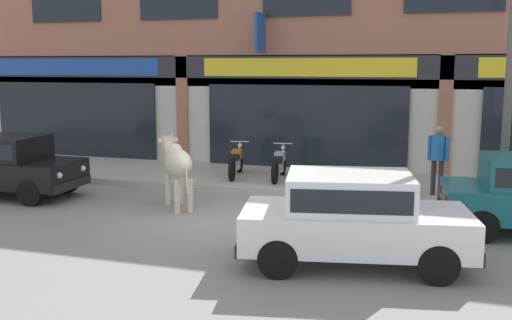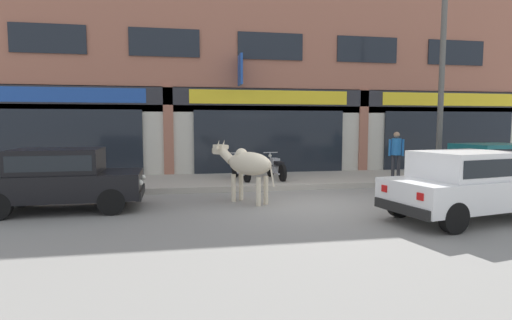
{
  "view_description": "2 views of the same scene",
  "coord_description": "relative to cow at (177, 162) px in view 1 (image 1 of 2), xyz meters",
  "views": [
    {
      "loc": [
        3.93,
        -11.18,
        3.12
      ],
      "look_at": [
        -0.0,
        1.0,
        1.08
      ],
      "focal_mm": 42.0,
      "sensor_mm": 36.0,
      "label": 1
    },
    {
      "loc": [
        -3.25,
        -9.51,
        2.03
      ],
      "look_at": [
        -1.37,
        1.0,
        1.07
      ],
      "focal_mm": 28.0,
      "sensor_mm": 36.0,
      "label": 2
    }
  ],
  "objects": [
    {
      "name": "utility_pole",
      "position": [
        6.8,
        1.9,
        2.29
      ],
      "size": [
        0.18,
        0.18,
        6.25
      ],
      "primitive_type": "cylinder",
      "color": "#595651",
      "rests_on": "sidewalk"
    },
    {
      "name": "cow",
      "position": [
        0.0,
        0.0,
        0.0
      ],
      "size": [
        1.53,
        1.8,
        1.61
      ],
      "color": "beige",
      "rests_on": "ground"
    },
    {
      "name": "pedestrian",
      "position": [
        5.43,
        2.21,
        0.15
      ],
      "size": [
        0.47,
        0.32,
        1.6
      ],
      "color": "#2D2D33",
      "rests_on": "sidewalk"
    },
    {
      "name": "sidewalk",
      "position": [
        1.69,
        3.28,
        -0.92
      ],
      "size": [
        19.0,
        3.36,
        0.17
      ],
      "primitive_type": "cube",
      "color": "#A8A093",
      "rests_on": "ground"
    },
    {
      "name": "car_1",
      "position": [
        -4.41,
        -0.23,
        -0.19
      ],
      "size": [
        3.66,
        1.73,
        1.46
      ],
      "color": "black",
      "rests_on": "ground"
    },
    {
      "name": "car_0",
      "position": [
        4.27,
        -2.7,
        -0.19
      ],
      "size": [
        3.81,
        2.25,
        1.46
      ],
      "color": "black",
      "rests_on": "ground"
    },
    {
      "name": "ground_plane",
      "position": [
        1.69,
        -0.6,
        -1.01
      ],
      "size": [
        90.0,
        90.0,
        0.0
      ],
      "primitive_type": "plane",
      "color": "gray"
    },
    {
      "name": "motorcycle_1",
      "position": [
        1.48,
        3.0,
        -0.45
      ],
      "size": [
        0.52,
        1.81,
        0.88
      ],
      "color": "black",
      "rests_on": "sidewalk"
    },
    {
      "name": "shop_building",
      "position": [
        1.69,
        5.22,
        2.91
      ],
      "size": [
        23.0,
        1.4,
        8.27
      ],
      "color": "#9E604C",
      "rests_on": "ground"
    },
    {
      "name": "motorcycle_0",
      "position": [
        0.27,
        3.03,
        -0.45
      ],
      "size": [
        0.58,
        1.8,
        0.88
      ],
      "color": "black",
      "rests_on": "sidewalk"
    }
  ]
}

